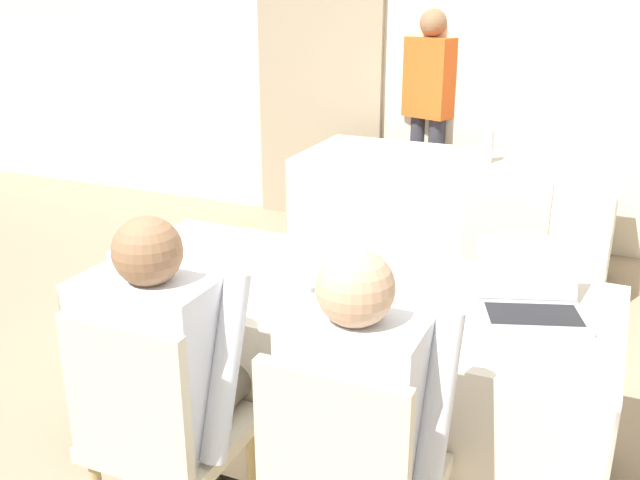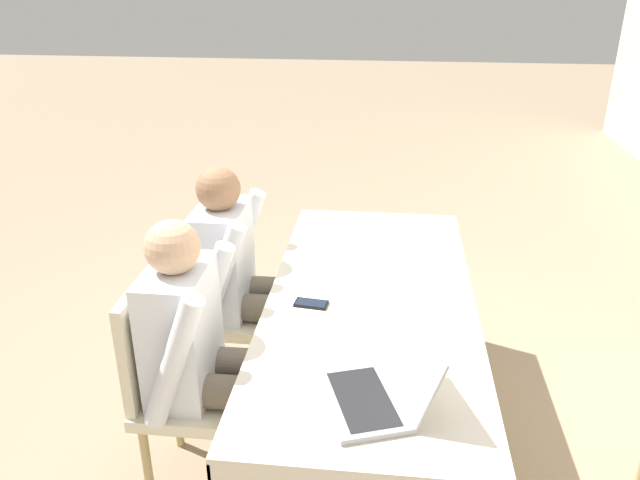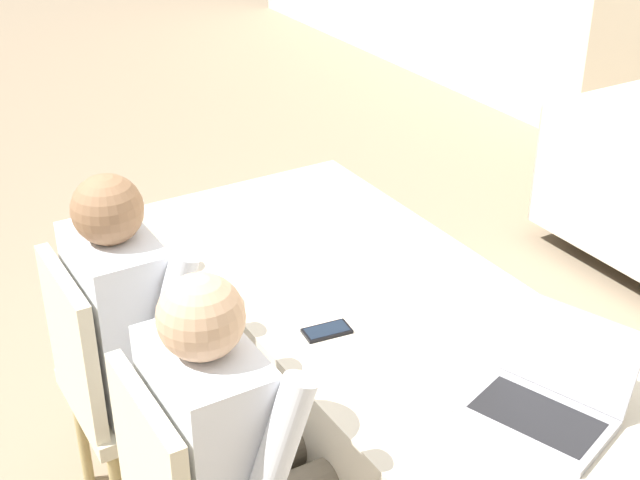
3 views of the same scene
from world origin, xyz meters
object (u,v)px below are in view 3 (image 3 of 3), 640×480
Objects in this scene: cell_phone at (327,331)px; person_checkered_shirt at (148,325)px; person_white_shirt at (240,447)px; laptop at (547,399)px; chair_near_left at (120,380)px.

cell_phone is 0.12× the size of person_checkered_shirt.
person_checkered_shirt and person_white_shirt have the same top height.
person_checkered_shirt reaches higher than cell_phone.
person_checkered_shirt is (-0.97, -0.67, -0.11)m from laptop.
person_white_shirt is at bearing -136.74° from laptop.
cell_phone is at bearing -128.64° from chair_near_left.
laptop is at bearing -141.44° from chair_near_left.
laptop is 0.76m from person_white_shirt.
cell_phone is 0.56m from person_checkered_shirt.
person_checkered_shirt is 1.00× the size of person_white_shirt.
laptop is at bearing -145.39° from person_checkered_shirt.
cell_phone is at bearing -173.45° from laptop.
laptop is at bearing 32.89° from cell_phone.
person_checkered_shirt reaches higher than laptop.
person_white_shirt reaches higher than cell_phone.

